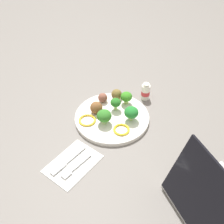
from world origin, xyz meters
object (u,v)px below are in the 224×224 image
Objects in this scene: broccoli_floret_front_right at (104,116)px; fork at (75,167)px; broccoli_floret_near_rim at (116,103)px; pepper_ring_front_right at (121,130)px; napkin at (73,163)px; knife at (67,161)px; broccoli_floret_back_right at (131,113)px; meatball_back_left at (96,108)px; meatball_back_right at (117,94)px; broccoli_floret_front_left at (127,97)px; meatball_near_rim at (103,98)px; yogurt_bottle at (146,92)px; pepper_ring_center at (87,120)px; laptop at (224,217)px; plate at (112,117)px.

broccoli_floret_front_right is 0.22m from fork.
broccoli_floret_near_rim is at bearing -174.26° from broccoli_floret_front_right.
pepper_ring_front_right is 0.35× the size of napkin.
fork is at bearing 10.64° from broccoli_floret_near_rim.
knife is at bearing 2.88° from broccoli_floret_front_right.
broccoli_floret_near_rim reaches higher than knife.
broccoli_floret_back_right is 0.14m from meatball_back_left.
broccoli_floret_back_right is at bearing 171.08° from napkin.
meatball_back_left is at bearing -159.26° from napkin.
broccoli_floret_front_right is at bearing -167.38° from fork.
meatball_back_right reaches higher than fork.
broccoli_floret_front_left is 1.39× the size of meatball_near_rim.
broccoli_floret_back_right is 0.77× the size of yogurt_bottle.
meatball_back_right is (-0.14, -0.05, -0.01)m from broccoli_floret_front_right.
broccoli_floret_back_right is 0.16m from pepper_ring_center.
broccoli_floret_front_right is at bearing -102.64° from laptop.
pepper_ring_center is 0.54m from laptop.
knife is (0.23, 0.07, -0.03)m from meatball_back_left.
meatball_back_left reaches higher than napkin.
meatball_back_right is 0.17m from pepper_ring_center.
yogurt_bottle is (-0.20, 0.09, -0.01)m from meatball_back_left.
yogurt_bottle reaches higher than meatball_back_left.
meatball_near_rim is 0.31× the size of fork.
laptop is at bearing 77.36° from broccoli_floret_front_right.
meatball_near_rim is 0.59m from laptop.
yogurt_bottle reaches higher than plate.
laptop is at bearing 52.76° from yogurt_bottle.
meatball_near_rim is 0.10× the size of laptop.
pepper_ring_front_right is (0.07, 0.00, -0.03)m from broccoli_floret_back_right.
broccoli_floret_back_right is 0.16m from yogurt_bottle.
knife is at bearing -78.35° from laptop.
broccoli_floret_back_right is (0.07, 0.06, 0.00)m from broccoli_floret_front_left.
pepper_ring_center is at bearing 2.78° from meatball_back_left.
pepper_ring_center is 1.08× the size of pepper_ring_front_right.
laptop is (0.15, 0.48, 0.03)m from plate.
broccoli_floret_front_right is 0.39× the size of knife.
broccoli_floret_front_left is at bearing -136.00° from broccoli_floret_back_right.
plate is at bearing -170.30° from fork.
napkin is at bearing -8.92° from broccoli_floret_back_right.
pepper_ring_front_right is at bearing 167.18° from napkin.
meatball_back_right is at bearing -167.69° from napkin.
broccoli_floret_front_right and broccoli_floret_back_right have the same top height.
pepper_ring_center is 0.20m from fork.
broccoli_floret_front_right is 0.15× the size of laptop.
pepper_ring_center is 0.28m from yogurt_bottle.
meatball_near_rim is 0.33m from fork.
fork is at bearing 65.33° from napkin.
broccoli_floret_front_right is 1.34× the size of meatball_back_right.
broccoli_floret_near_rim is 0.29m from knife.
meatball_back_left is (0.06, -0.05, -0.01)m from broccoli_floret_near_rim.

